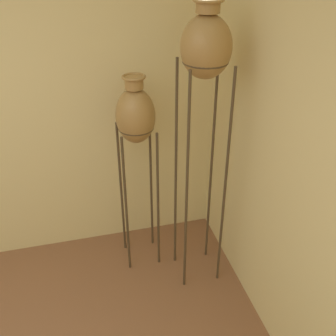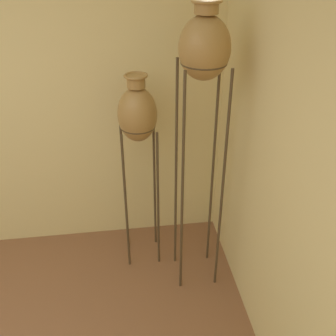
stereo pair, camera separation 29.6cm
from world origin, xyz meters
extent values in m
cylinder|color=#473823|center=(1.69, 1.37, 0.89)|extent=(0.02, 0.02, 1.78)
cylinder|color=#473823|center=(1.98, 1.37, 0.89)|extent=(0.02, 0.02, 1.78)
cylinder|color=#473823|center=(1.69, 1.66, 0.89)|extent=(0.02, 0.02, 1.78)
cylinder|color=#473823|center=(1.98, 1.66, 0.89)|extent=(0.02, 0.02, 1.78)
torus|color=#473823|center=(1.84, 1.51, 1.78)|extent=(0.29, 0.29, 0.02)
ellipsoid|color=olive|center=(1.84, 1.51, 1.87)|extent=(0.32, 0.32, 0.40)
cylinder|color=olive|center=(1.84, 1.51, 2.10)|extent=(0.15, 0.15, 0.07)
torus|color=olive|center=(1.84, 1.51, 2.14)|extent=(0.19, 0.19, 0.02)
cylinder|color=#473823|center=(1.30, 1.67, 0.62)|extent=(0.02, 0.02, 1.25)
cylinder|color=#473823|center=(1.55, 1.67, 0.62)|extent=(0.02, 0.02, 1.25)
cylinder|color=#473823|center=(1.30, 1.93, 0.62)|extent=(0.02, 0.02, 1.25)
cylinder|color=#473823|center=(1.55, 1.93, 0.62)|extent=(0.02, 0.02, 1.25)
torus|color=#473823|center=(1.43, 1.80, 1.25)|extent=(0.26, 0.26, 0.02)
ellipsoid|color=olive|center=(1.43, 1.80, 1.34)|extent=(0.29, 0.29, 0.41)
cylinder|color=olive|center=(1.43, 1.80, 1.59)|extent=(0.13, 0.13, 0.08)
torus|color=olive|center=(1.43, 1.80, 1.63)|extent=(0.17, 0.17, 0.02)
camera|label=1|loc=(0.99, -0.81, 2.46)|focal=42.00mm
camera|label=2|loc=(1.28, -0.87, 2.46)|focal=42.00mm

